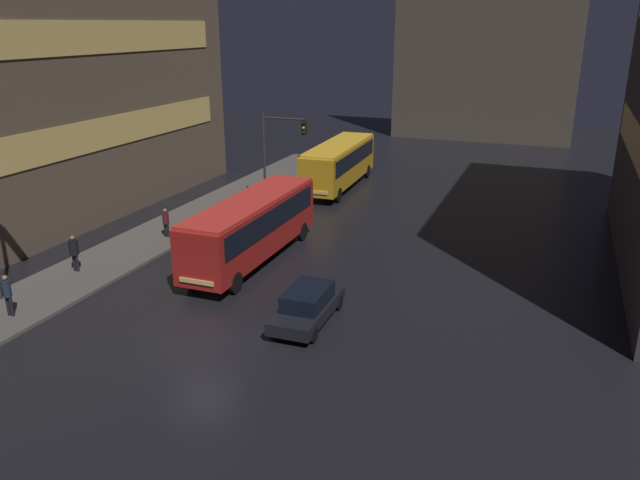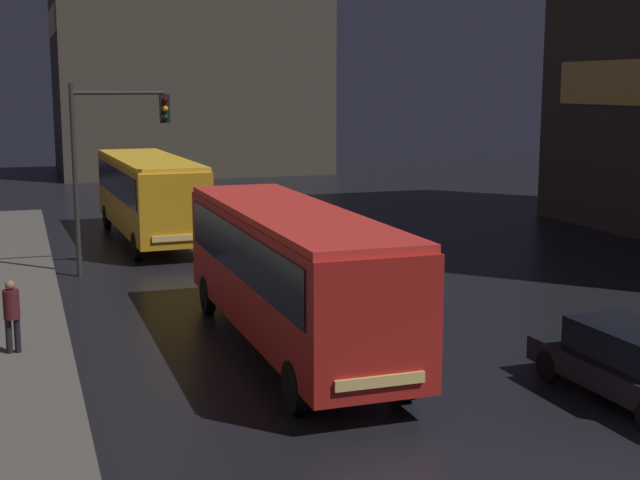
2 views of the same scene
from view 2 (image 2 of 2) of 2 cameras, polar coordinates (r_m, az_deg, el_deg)
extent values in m
cube|color=#EAC66B|center=(63.59, -16.72, 13.21)|extent=(0.24, 10.20, 1.80)
cube|color=#AD1E19|center=(20.26, -1.95, -2.04)|extent=(2.43, 10.63, 2.56)
cube|color=black|center=(20.16, -1.96, -0.57)|extent=(2.49, 9.78, 1.10)
cube|color=red|center=(20.03, -1.97, 1.77)|extent=(2.39, 10.42, 0.16)
cube|color=#F4CC72|center=(15.64, 3.85, -9.01)|extent=(1.68, 0.11, 0.20)
cylinder|color=black|center=(17.44, 5.39, -8.58)|extent=(0.25, 1.00, 1.00)
cylinder|color=black|center=(16.70, -1.61, -9.39)|extent=(0.25, 1.00, 1.00)
cylinder|color=black|center=(24.52, -2.14, -3.13)|extent=(0.25, 1.00, 1.00)
cylinder|color=black|center=(24.00, -7.19, -3.49)|extent=(0.25, 1.00, 1.00)
cube|color=orange|center=(35.30, -10.87, 2.87)|extent=(2.92, 10.50, 2.56)
cube|color=black|center=(35.24, -10.90, 3.73)|extent=(2.95, 9.67, 1.10)
cube|color=yellow|center=(35.16, -10.94, 5.08)|extent=(2.86, 10.29, 0.16)
cube|color=#F4CC72|center=(30.34, -9.07, 0.13)|extent=(1.77, 0.17, 0.20)
cylinder|color=black|center=(32.03, -7.54, -0.14)|extent=(0.29, 1.01, 1.00)
cylinder|color=black|center=(31.59, -11.65, -0.40)|extent=(0.29, 1.01, 1.00)
cylinder|color=black|center=(39.39, -10.11, 1.65)|extent=(0.29, 1.01, 1.00)
cylinder|color=black|center=(39.03, -13.48, 1.46)|extent=(0.29, 1.01, 1.00)
cube|color=black|center=(18.29, 19.32, -8.07)|extent=(1.88, 4.52, 0.50)
cube|color=black|center=(18.12, 19.42, -6.32)|extent=(1.57, 2.50, 0.66)
cylinder|color=black|center=(19.98, 18.29, -7.18)|extent=(0.21, 0.64, 0.64)
cylinder|color=black|center=(19.05, 14.42, -7.82)|extent=(0.21, 0.64, 0.64)
cylinder|color=black|center=(20.96, -19.29, -5.83)|extent=(0.14, 0.14, 0.78)
cylinder|color=black|center=(20.96, -18.80, -5.80)|extent=(0.14, 0.14, 0.78)
cylinder|color=#4C191E|center=(20.78, -19.15, -3.92)|extent=(0.44, 0.44, 0.65)
sphere|color=#8C664C|center=(20.69, -19.22, -2.75)|extent=(0.22, 0.22, 0.22)
cylinder|color=#2D2D2D|center=(28.99, -15.39, 3.63)|extent=(0.16, 0.16, 6.08)
cylinder|color=#2D2D2D|center=(28.95, -12.77, 9.17)|extent=(2.86, 0.12, 0.12)
cube|color=black|center=(29.15, -9.91, 8.28)|extent=(0.30, 0.24, 0.90)
sphere|color=#390706|center=(29.01, -9.88, 8.83)|extent=(0.18, 0.18, 0.18)
sphere|color=gold|center=(29.01, -9.86, 8.28)|extent=(0.18, 0.18, 0.18)
sphere|color=black|center=(29.02, -9.85, 7.73)|extent=(0.18, 0.18, 0.18)
camera|label=1|loc=(21.79, 94.77, 14.05)|focal=35.00mm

